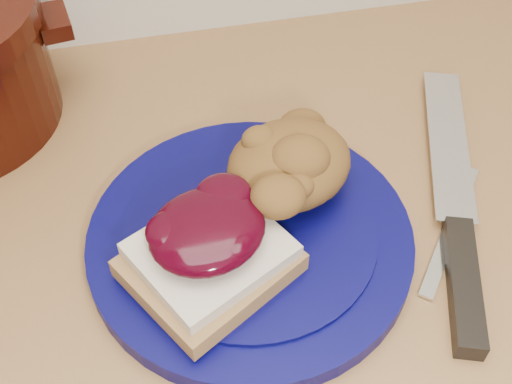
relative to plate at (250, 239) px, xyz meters
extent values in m
cylinder|color=#050440|center=(0.00, 0.00, 0.00)|extent=(0.39, 0.39, 0.02)
cube|color=olive|center=(-0.04, -0.04, 0.02)|extent=(0.16, 0.16, 0.02)
cube|color=beige|center=(-0.04, -0.03, 0.04)|extent=(0.15, 0.14, 0.01)
ellipsoid|color=black|center=(-0.04, -0.03, 0.06)|extent=(0.13, 0.12, 0.03)
ellipsoid|color=brown|center=(0.05, 0.04, 0.04)|extent=(0.15, 0.14, 0.06)
cube|color=black|center=(0.17, -0.09, 0.00)|extent=(0.07, 0.13, 0.02)
cube|color=silver|center=(0.23, 0.08, 0.00)|extent=(0.11, 0.22, 0.00)
cube|color=silver|center=(0.19, -0.02, -0.01)|extent=(0.12, 0.14, 0.00)
cube|color=black|center=(-0.15, 0.26, 0.08)|extent=(0.04, 0.06, 0.02)
camera|label=1|loc=(-0.07, -0.35, 0.47)|focal=45.00mm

